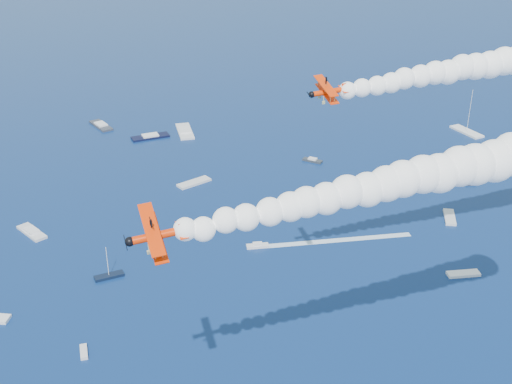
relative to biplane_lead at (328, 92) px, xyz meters
name	(u,v)px	position (x,y,z in m)	size (l,w,h in m)	color
biplane_lead	(328,92)	(0.00, 0.00, 0.00)	(6.32, 7.09, 4.27)	#F13305
biplane_trail	(157,236)	(-32.54, -25.91, -5.89)	(7.13, 8.00, 4.82)	red
smoke_trail_trail	(432,174)	(2.96, -26.16, -3.14)	(72.32, 7.77, 12.82)	white
spectator_boats	(142,189)	(-18.52, 88.99, -55.74)	(233.44, 177.21, 0.70)	black
boat_wakes	(156,205)	(-16.18, 78.34, -56.06)	(141.90, 106.10, 0.04)	white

